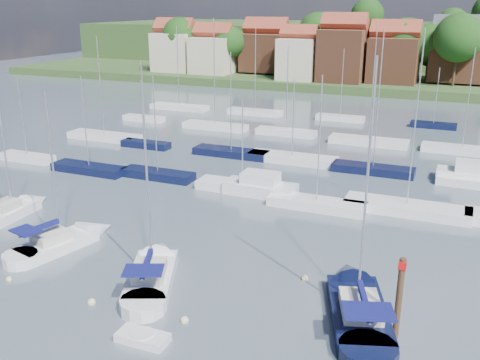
% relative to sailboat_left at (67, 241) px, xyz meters
% --- Properties ---
extents(ground, '(260.00, 260.00, 0.00)m').
position_rel_sailboat_left_xyz_m(ground, '(14.76, 36.44, -0.37)').
color(ground, '#434F5B').
rests_on(ground, ground).
extents(sailboat_left, '(4.64, 9.71, 12.86)m').
position_rel_sailboat_left_xyz_m(sailboat_left, '(0.00, 0.00, 0.00)').
color(sailboat_left, silver).
rests_on(sailboat_left, ground).
extents(sailboat_centre, '(6.75, 10.80, 14.40)m').
position_rel_sailboat_left_xyz_m(sailboat_centre, '(8.61, -1.48, -0.01)').
color(sailboat_centre, silver).
rests_on(sailboat_centre, ground).
extents(sailboat_navy, '(6.70, 12.18, 16.34)m').
position_rel_sailboat_left_xyz_m(sailboat_navy, '(21.94, -0.04, -0.01)').
color(sailboat_navy, black).
rests_on(sailboat_navy, ground).
extents(sailboat_far, '(2.74, 8.66, 11.47)m').
position_rel_sailboat_left_xyz_m(sailboat_far, '(-8.43, 3.41, -0.02)').
color(sailboat_far, silver).
rests_on(sailboat_far, ground).
extents(tender, '(2.90, 1.38, 0.62)m').
position_rel_sailboat_left_xyz_m(tender, '(12.03, -8.18, -0.13)').
color(tender, silver).
rests_on(tender, ground).
extents(timber_piling, '(0.40, 0.40, 7.07)m').
position_rel_sailboat_left_xyz_m(timber_piling, '(24.63, -2.39, 1.14)').
color(timber_piling, '#4C331E').
rests_on(timber_piling, ground).
extents(buoy_a, '(0.42, 0.42, 0.42)m').
position_rel_sailboat_left_xyz_m(buoy_a, '(0.14, -5.93, -0.37)').
color(buoy_a, beige).
rests_on(buoy_a, ground).
extents(buoy_b, '(0.51, 0.51, 0.51)m').
position_rel_sailboat_left_xyz_m(buoy_b, '(7.01, -6.12, -0.37)').
color(buoy_b, beige).
rests_on(buoy_b, ground).
extents(buoy_c, '(0.49, 0.49, 0.49)m').
position_rel_sailboat_left_xyz_m(buoy_c, '(9.09, -3.73, -0.37)').
color(buoy_c, '#D85914').
rests_on(buoy_c, ground).
extents(buoy_d, '(0.50, 0.50, 0.50)m').
position_rel_sailboat_left_xyz_m(buoy_d, '(13.21, -5.63, -0.37)').
color(buoy_d, beige).
rests_on(buoy_d, ground).
extents(buoy_e, '(0.47, 0.47, 0.47)m').
position_rel_sailboat_left_xyz_m(buoy_e, '(18.19, 1.91, -0.37)').
color(buoy_e, beige).
rests_on(buoy_e, ground).
extents(marina_field, '(79.62, 41.41, 15.93)m').
position_rel_sailboat_left_xyz_m(marina_field, '(16.67, 31.59, 0.07)').
color(marina_field, silver).
rests_on(marina_field, ground).
extents(far_shore_town, '(212.46, 90.00, 22.27)m').
position_rel_sailboat_left_xyz_m(far_shore_town, '(16.99, 129.11, 4.24)').
color(far_shore_town, '#344924').
rests_on(far_shore_town, ground).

